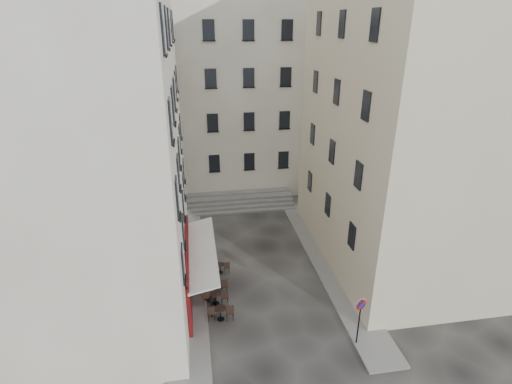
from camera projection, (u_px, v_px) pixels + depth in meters
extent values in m
plane|color=black|center=(268.00, 299.00, 22.89)|extent=(90.00, 90.00, 0.00)
cube|color=slate|center=(188.00, 266.00, 25.82)|extent=(2.00, 22.00, 0.12)
cube|color=slate|center=(327.00, 262.00, 26.25)|extent=(2.00, 18.00, 0.12)
cube|color=beige|center=(55.00, 122.00, 20.08)|extent=(12.00, 16.00, 20.00)
cube|color=#C8B695|center=(430.00, 123.00, 24.04)|extent=(12.00, 14.00, 18.00)
cube|color=beige|center=(219.00, 88.00, 36.38)|extent=(18.00, 10.00, 18.00)
cube|color=#460A0B|center=(188.00, 270.00, 22.45)|extent=(0.25, 7.00, 3.50)
cube|color=black|center=(189.00, 275.00, 22.59)|extent=(0.06, 3.85, 2.00)
cube|color=silver|center=(201.00, 251.00, 22.09)|extent=(1.58, 7.30, 0.41)
cube|color=#625F5C|center=(241.00, 208.00, 33.63)|extent=(9.00, 1.80, 0.20)
cube|color=#625F5C|center=(241.00, 204.00, 33.96)|extent=(9.00, 1.80, 0.20)
cube|color=#625F5C|center=(240.00, 200.00, 34.28)|extent=(9.00, 1.80, 0.20)
cube|color=#625F5C|center=(239.00, 195.00, 34.61)|extent=(9.00, 1.80, 0.20)
cylinder|color=black|center=(212.00, 310.00, 21.32)|extent=(0.10, 0.10, 0.90)
sphere|color=black|center=(212.00, 303.00, 21.14)|extent=(0.12, 0.12, 0.12)
cylinder|color=black|center=(209.00, 272.00, 24.49)|extent=(0.10, 0.10, 0.90)
sphere|color=black|center=(208.00, 266.00, 24.31)|extent=(0.12, 0.12, 0.12)
cylinder|color=black|center=(206.00, 243.00, 27.66)|extent=(0.10, 0.10, 0.90)
sphere|color=black|center=(205.00, 238.00, 27.48)|extent=(0.12, 0.12, 0.12)
cylinder|color=black|center=(359.00, 323.00, 19.14)|extent=(0.07, 0.07, 2.69)
cylinder|color=#B4180C|center=(361.00, 305.00, 18.71)|extent=(0.60, 0.22, 0.63)
cylinder|color=navy|center=(361.00, 305.00, 18.69)|extent=(0.44, 0.18, 0.45)
cube|color=#B4180C|center=(362.00, 305.00, 18.67)|extent=(0.35, 0.14, 0.37)
cylinder|color=black|center=(221.00, 319.00, 21.22)|extent=(0.39, 0.39, 0.02)
cylinder|color=black|center=(221.00, 314.00, 21.08)|extent=(0.05, 0.05, 0.76)
cylinder|color=black|center=(220.00, 308.00, 20.94)|extent=(0.65, 0.65, 0.04)
cube|color=black|center=(230.00, 312.00, 21.13)|extent=(0.41, 0.41, 0.97)
cube|color=black|center=(211.00, 313.00, 21.08)|extent=(0.41, 0.41, 0.97)
cylinder|color=black|center=(216.00, 303.00, 22.39)|extent=(0.39, 0.39, 0.02)
cylinder|color=black|center=(216.00, 298.00, 22.24)|extent=(0.05, 0.05, 0.77)
cylinder|color=black|center=(216.00, 293.00, 22.10)|extent=(0.66, 0.66, 0.04)
cube|color=black|center=(225.00, 296.00, 22.30)|extent=(0.42, 0.42, 0.99)
cube|color=black|center=(207.00, 297.00, 22.25)|extent=(0.42, 0.42, 0.99)
cylinder|color=black|center=(217.00, 292.00, 23.36)|extent=(0.37, 0.37, 0.02)
cylinder|color=black|center=(216.00, 287.00, 23.23)|extent=(0.05, 0.05, 0.72)
cylinder|color=black|center=(216.00, 282.00, 23.09)|extent=(0.62, 0.62, 0.04)
cube|color=black|center=(224.00, 285.00, 23.27)|extent=(0.39, 0.39, 0.93)
cube|color=black|center=(208.00, 286.00, 23.23)|extent=(0.39, 0.39, 0.93)
cylinder|color=black|center=(221.00, 272.00, 25.17)|extent=(0.32, 0.32, 0.02)
cylinder|color=black|center=(220.00, 268.00, 25.05)|extent=(0.04, 0.04, 0.63)
cylinder|color=black|center=(220.00, 264.00, 24.94)|extent=(0.54, 0.54, 0.04)
cube|color=black|center=(227.00, 267.00, 25.09)|extent=(0.34, 0.34, 0.81)
cube|color=black|center=(214.00, 268.00, 25.06)|extent=(0.34, 0.34, 0.81)
cylinder|color=black|center=(205.00, 266.00, 25.79)|extent=(0.37, 0.37, 0.02)
cylinder|color=black|center=(205.00, 262.00, 25.65)|extent=(0.05, 0.05, 0.71)
cylinder|color=black|center=(204.00, 257.00, 25.53)|extent=(0.61, 0.61, 0.04)
cube|color=black|center=(212.00, 260.00, 25.70)|extent=(0.39, 0.39, 0.91)
cube|color=black|center=(197.00, 261.00, 25.66)|extent=(0.39, 0.39, 0.91)
imported|color=black|center=(211.00, 288.00, 22.30)|extent=(0.80, 0.70, 1.84)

